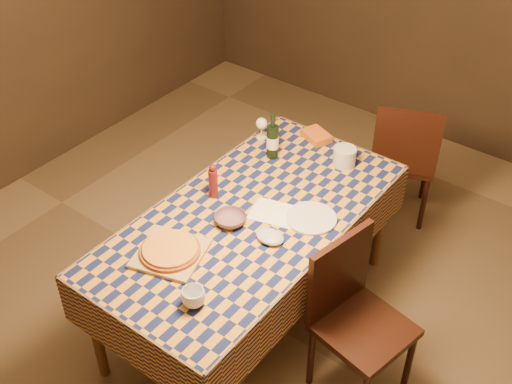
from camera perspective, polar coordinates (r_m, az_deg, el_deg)
room at (r=3.07m, az=-0.57°, el=6.17°), size 5.00×5.10×2.70m
dining_table at (r=3.46m, az=-0.50°, el=-3.10°), size 0.94×1.84×0.77m
cutting_board at (r=3.21m, az=-7.60°, el=-5.43°), size 0.40×0.40×0.02m
pizza at (r=3.19m, az=-7.64°, el=-5.11°), size 0.34×0.34×0.03m
pepper_mill at (r=3.49m, az=-3.83°, el=0.92°), size 0.06×0.06×0.21m
bowl at (r=3.35m, az=-2.31°, el=-2.45°), size 0.18×0.18×0.05m
wine_glass at (r=3.96m, az=0.49°, el=6.05°), size 0.07×0.07×0.14m
wine_bottle at (r=3.79m, az=1.48°, el=4.56°), size 0.09×0.09×0.29m
deli_tub at (r=3.79m, az=7.88°, el=3.14°), size 0.14×0.14×0.11m
takeout_container at (r=4.01m, az=5.38°, el=5.00°), size 0.21×0.18×0.04m
white_plate at (r=3.40m, az=4.93°, el=-2.34°), size 0.34×0.34×0.02m
tumbler at (r=2.94m, az=-5.60°, el=-9.31°), size 0.14×0.14×0.09m
flour_patch at (r=3.43m, az=1.67°, el=-1.86°), size 0.29×0.25×0.00m
flour_bag at (r=3.25m, az=1.25°, el=-3.99°), size 0.18×0.16×0.04m
chair_far at (r=4.40m, az=13.01°, el=3.18°), size 0.55×0.56×0.93m
chair_right at (r=3.30m, az=8.64°, el=-10.38°), size 0.50×0.50×0.93m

